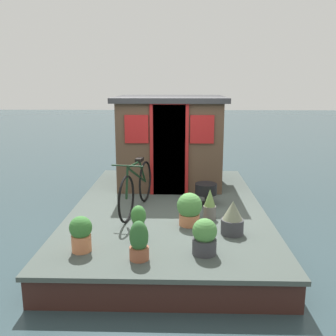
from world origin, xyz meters
TOP-DOWN VIEW (x-y plane):
  - ground_plane at (0.00, 0.00)m, footprint 60.00×60.00m
  - houseboat_deck at (0.00, 0.00)m, footprint 5.22×3.22m
  - houseboat_cabin at (1.50, 0.00)m, footprint 1.97×2.22m
  - bicycle at (-0.35, 0.52)m, footprint 1.78×0.51m
  - potted_plant_thyme at (-1.95, -0.50)m, footprint 0.31×0.31m
  - potted_plant_rosemary at (-1.31, -0.94)m, footprint 0.32×0.32m
  - potted_plant_succulent at (-1.92, 1.05)m, footprint 0.29×0.29m
  - potted_plant_sage at (-2.13, 0.29)m, footprint 0.24×0.24m
  - potted_plant_ivy at (-0.72, -0.66)m, footprint 0.20×0.20m
  - potted_plant_mint at (-0.97, -0.34)m, footprint 0.38×0.38m
  - potted_plant_basil at (-1.51, 0.36)m, footprint 0.21×0.21m
  - charcoal_grill at (0.01, -0.66)m, footprint 0.38×0.38m

SIDE VIEW (x-z plane):
  - ground_plane at x=0.00m, z-range 0.00..0.00m
  - houseboat_deck at x=0.00m, z-range 0.00..0.44m
  - potted_plant_thyme at x=-1.95m, z-range 0.43..0.89m
  - potted_plant_sage at x=-2.13m, z-range 0.42..0.91m
  - potted_plant_rosemary at x=-1.31m, z-range 0.42..0.91m
  - potted_plant_ivy at x=-0.72m, z-range 0.42..0.91m
  - potted_plant_succulent at x=-1.92m, z-range 0.45..0.91m
  - potted_plant_mint at x=-0.97m, z-range 0.45..0.94m
  - potted_plant_basil at x=-1.51m, z-range 0.46..0.93m
  - charcoal_grill at x=0.01m, z-range 0.52..0.90m
  - bicycle at x=-0.35m, z-range 0.40..1.28m
  - houseboat_cabin at x=1.50m, z-range 0.45..2.27m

